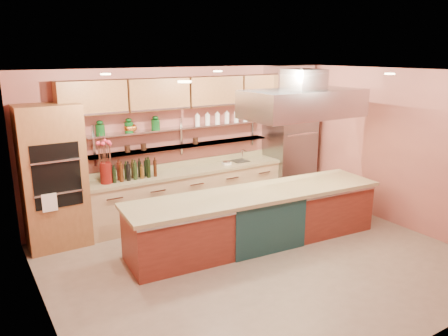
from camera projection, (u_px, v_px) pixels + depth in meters
floor at (259, 261)px, 6.64m from camera, size 6.00×5.00×0.02m
ceiling at (263, 72)px, 5.92m from camera, size 6.00×5.00×0.02m
wall_back at (183, 142)px, 8.33m from camera, size 6.00×0.04×2.80m
wall_front at (415, 229)px, 4.22m from camera, size 6.00×0.04×2.80m
wall_left at (39, 210)px, 4.75m from camera, size 0.04×5.00×2.80m
wall_right at (396, 148)px, 7.81m from camera, size 0.04×5.00×2.80m
oven_stack at (53, 177)px, 6.88m from camera, size 0.95×0.64×2.30m
refrigerator at (290, 149)px, 9.32m from camera, size 0.95×0.72×2.10m
back_counter at (189, 193)px, 8.30m from camera, size 3.84×0.64×0.93m
wall_shelf_lower at (184, 146)px, 8.21m from camera, size 3.60×0.26×0.03m
wall_shelf_upper at (183, 128)px, 8.12m from camera, size 3.60×0.26×0.03m
upper_cabinets at (186, 93)px, 7.94m from camera, size 4.60×0.36×0.55m
range_hood at (303, 103)px, 7.13m from camera, size 2.00×1.00×0.45m
ceiling_downlights at (255, 74)px, 6.09m from camera, size 4.00×2.80×0.02m
island at (256, 218)px, 7.13m from camera, size 4.29×1.26×0.88m
flower_vase at (106, 173)px, 7.29m from camera, size 0.22×0.22×0.36m
oil_bottle_cluster at (134, 171)px, 7.55m from camera, size 0.87×0.30×0.28m
kitchen_scale at (227, 162)px, 8.54m from camera, size 0.18×0.16×0.09m
bar_faucet at (242, 155)px, 8.83m from camera, size 0.03×0.03×0.22m
copper_kettle at (132, 128)px, 7.59m from camera, size 0.23×0.23×0.14m
green_canister at (156, 125)px, 7.81m from camera, size 0.20×0.20×0.18m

